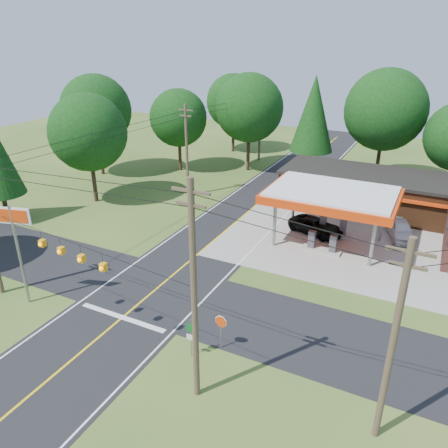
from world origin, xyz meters
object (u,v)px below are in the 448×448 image
at_px(suv_car, 316,226).
at_px(octagonal_stop_sign, 221,324).
at_px(sedan_car, 401,230).
at_px(big_stop_sign, 14,232).
at_px(gas_canopy, 332,197).

relative_size(suv_car, octagonal_stop_sign, 2.24).
xyz_separation_m(sedan_car, big_stop_sign, (-21.34, -22.01, 4.45)).
distance_m(suv_car, sedan_car, 7.41).
bearing_deg(sedan_car, gas_canopy, -162.52).
bearing_deg(gas_canopy, big_stop_sign, -131.30).
height_order(big_stop_sign, octagonal_stop_sign, big_stop_sign).
xyz_separation_m(sedan_car, octagonal_stop_sign, (-7.52, -20.36, 0.88)).
height_order(suv_car, octagonal_stop_sign, octagonal_stop_sign).
xyz_separation_m(suv_car, sedan_car, (6.97, 2.50, 0.08)).
height_order(gas_canopy, big_stop_sign, big_stop_sign).
bearing_deg(octagonal_stop_sign, suv_car, 88.24).
distance_m(suv_car, big_stop_sign, 24.65).
relative_size(suv_car, sedan_car, 1.09).
bearing_deg(suv_car, gas_canopy, -116.63).
relative_size(sedan_car, big_stop_sign, 0.66).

